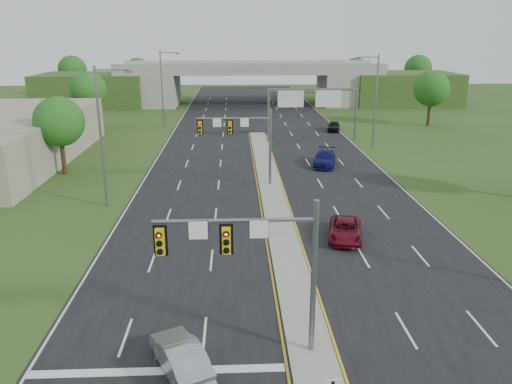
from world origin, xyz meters
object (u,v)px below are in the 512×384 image
at_px(car_far_b, 325,158).
at_px(car_far_c, 334,126).
at_px(signal_mast_near, 259,255).
at_px(car_far_a, 345,230).
at_px(overpass, 250,86).
at_px(signal_mast_far, 245,135).
at_px(car_silver, 180,356).
at_px(sign_gantry, 312,100).

bearing_deg(car_far_b, car_far_c, 90.22).
height_order(signal_mast_near, car_far_a, signal_mast_near).
bearing_deg(overpass, car_far_c, -68.89).
bearing_deg(overpass, signal_mast_far, -92.35).
bearing_deg(car_far_a, signal_mast_far, 129.81).
height_order(overpass, car_far_a, overpass).
bearing_deg(overpass, signal_mast_near, -91.62).
distance_m(signal_mast_near, car_far_a, 14.67).
distance_m(signal_mast_near, overpass, 80.11).
height_order(signal_mast_far, car_silver, signal_mast_far).
bearing_deg(car_silver, overpass, -118.70).
bearing_deg(car_silver, car_far_a, -150.60).
height_order(signal_mast_far, overpass, overpass).
relative_size(overpass, car_silver, 18.92).
height_order(car_far_a, car_far_b, car_far_b).
relative_size(sign_gantry, overpass, 0.14).
relative_size(signal_mast_near, car_far_a, 1.52).
height_order(sign_gantry, car_far_c, sign_gantry).
distance_m(overpass, car_far_c, 30.67).
relative_size(signal_mast_near, signal_mast_far, 1.00).
distance_m(car_silver, car_far_a, 16.60).
bearing_deg(car_silver, signal_mast_far, -121.96).
relative_size(signal_mast_far, sign_gantry, 0.60).
xyz_separation_m(signal_mast_near, car_far_c, (13.26, 51.59, -4.02)).
distance_m(signal_mast_far, car_far_b, 11.76).
xyz_separation_m(car_silver, car_far_a, (9.71, 13.46, -0.06)).
relative_size(car_far_a, car_far_b, 0.88).
bearing_deg(sign_gantry, car_silver, -104.88).
distance_m(signal_mast_far, car_far_c, 29.98).
bearing_deg(car_far_a, car_silver, -113.33).
relative_size(overpass, car_far_c, 19.76).
relative_size(signal_mast_far, car_far_b, 1.34).
bearing_deg(sign_gantry, car_far_b, -91.92).
xyz_separation_m(sign_gantry, car_silver, (-12.20, -45.93, -4.52)).
bearing_deg(signal_mast_near, car_far_a, 62.77).
bearing_deg(signal_mast_far, car_silver, -97.16).
relative_size(sign_gantry, car_far_c, 2.86).
distance_m(sign_gantry, car_far_b, 13.67).
bearing_deg(car_silver, car_far_c, -132.27).
bearing_deg(sign_gantry, signal_mast_near, -101.25).
height_order(sign_gantry, car_far_b, sign_gantry).
bearing_deg(car_far_b, signal_mast_near, -90.95).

